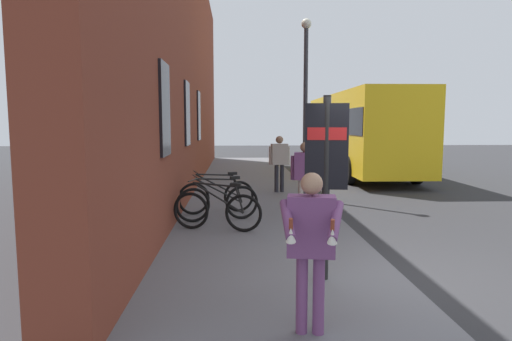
% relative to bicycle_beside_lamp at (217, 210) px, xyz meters
% --- Properties ---
extents(ground, '(60.00, 60.00, 0.00)m').
position_rel_bicycle_beside_lamp_xyz_m(ground, '(3.42, -3.62, -0.51)').
color(ground, '#2D2D30').
extents(sidewalk_pavement, '(24.00, 3.50, 0.12)m').
position_rel_bicycle_beside_lamp_xyz_m(sidewalk_pavement, '(5.42, -0.87, -0.45)').
color(sidewalk_pavement, slate).
rests_on(sidewalk_pavement, ground).
extents(station_facade, '(22.00, 0.65, 8.00)m').
position_rel_bicycle_beside_lamp_xyz_m(station_facade, '(6.41, 1.18, 3.49)').
color(station_facade, brown).
rests_on(station_facade, ground).
extents(bicycle_beside_lamp, '(0.62, 1.72, 0.97)m').
position_rel_bicycle_beside_lamp_xyz_m(bicycle_beside_lamp, '(0.00, 0.00, 0.00)').
color(bicycle_beside_lamp, black).
rests_on(bicycle_beside_lamp, sidewalk_pavement).
extents(bicycle_under_window, '(0.61, 1.73, 0.97)m').
position_rel_bicycle_beside_lamp_xyz_m(bicycle_under_window, '(0.85, 0.02, 0.00)').
color(bicycle_under_window, black).
rests_on(bicycle_under_window, sidewalk_pavement).
extents(bicycle_end_of_row, '(0.62, 1.72, 0.97)m').
position_rel_bicycle_beside_lamp_xyz_m(bicycle_end_of_row, '(1.63, 0.07, 0.00)').
color(bicycle_end_of_row, black).
rests_on(bicycle_end_of_row, sidewalk_pavement).
extents(transit_info_sign, '(0.16, 0.56, 2.40)m').
position_rel_bicycle_beside_lamp_xyz_m(transit_info_sign, '(-2.68, -1.52, 1.21)').
color(transit_info_sign, black).
rests_on(transit_info_sign, sidewalk_pavement).
extents(city_bus, '(10.53, 2.75, 3.35)m').
position_rel_bicycle_beside_lamp_xyz_m(city_bus, '(10.32, -5.62, 1.41)').
color(city_bus, yellow).
rests_on(city_bus, ground).
extents(pedestrian_near_bus, '(0.31, 0.63, 1.67)m').
position_rel_bicycle_beside_lamp_xyz_m(pedestrian_near_bus, '(4.62, -1.65, 0.63)').
color(pedestrian_near_bus, '#26262D').
rests_on(pedestrian_near_bus, sidewalk_pavement).
extents(pedestrian_crossing_street, '(0.30, 0.62, 1.63)m').
position_rel_bicycle_beside_lamp_xyz_m(pedestrian_crossing_street, '(1.27, -1.88, 0.61)').
color(pedestrian_crossing_street, '#B2A599').
rests_on(pedestrian_crossing_street, sidewalk_pavement).
extents(tourist_with_hotdogs, '(0.60, 0.61, 1.59)m').
position_rel_bicycle_beside_lamp_xyz_m(tourist_with_hotdogs, '(-4.19, -1.07, 0.59)').
color(tourist_with_hotdogs, '#723F72').
rests_on(tourist_with_hotdogs, sidewalk_pavement).
extents(street_lamp, '(0.28, 0.28, 4.90)m').
position_rel_bicycle_beside_lamp_xyz_m(street_lamp, '(4.09, -2.32, 2.54)').
color(street_lamp, '#333338').
rests_on(street_lamp, sidewalk_pavement).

